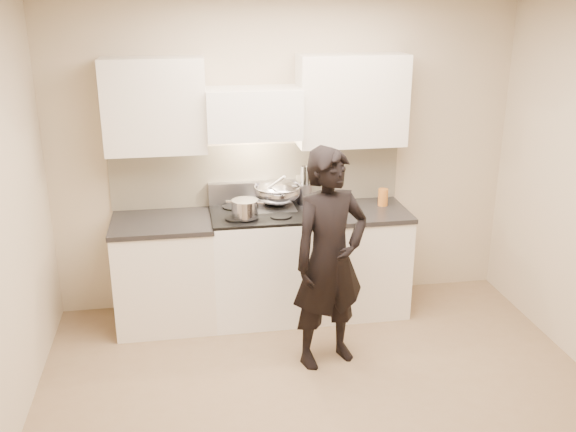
{
  "coord_description": "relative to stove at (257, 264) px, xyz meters",
  "views": [
    {
      "loc": [
        -0.88,
        -3.59,
        2.67
      ],
      "look_at": [
        -0.1,
        1.05,
        1.03
      ],
      "focal_mm": 40.0,
      "sensor_mm": 36.0,
      "label": 1
    }
  ],
  "objects": [
    {
      "name": "utensil_crock",
      "position": [
        0.45,
        0.22,
        0.55
      ],
      "size": [
        0.13,
        0.13,
        0.34
      ],
      "color": "#9E9DA8",
      "rests_on": "counter_right"
    },
    {
      "name": "oil_glass",
      "position": [
        1.11,
        0.07,
        0.52
      ],
      "size": [
        0.09,
        0.09,
        0.15
      ],
      "color": "#BD6C26",
      "rests_on": "counter_right"
    },
    {
      "name": "room_shell",
      "position": [
        0.24,
        -1.05,
        1.12
      ],
      "size": [
        4.04,
        3.54,
        2.7
      ],
      "color": "#C2AE92",
      "rests_on": "ground"
    },
    {
      "name": "ground_plane",
      "position": [
        0.3,
        -1.42,
        -0.47
      ],
      "size": [
        4.0,
        4.0,
        0.0
      ],
      "primitive_type": "plane",
      "color": "#856D51"
    },
    {
      "name": "counter_right",
      "position": [
        0.83,
        0.0,
        -0.01
      ],
      "size": [
        0.92,
        0.67,
        0.92
      ],
      "color": "white",
      "rests_on": "ground"
    },
    {
      "name": "stove",
      "position": [
        0.0,
        0.0,
        0.0
      ],
      "size": [
        0.76,
        0.65,
        0.96
      ],
      "color": "white",
      "rests_on": "ground"
    },
    {
      "name": "wok",
      "position": [
        0.2,
        0.14,
        0.59
      ],
      "size": [
        0.41,
        0.49,
        0.33
      ],
      "color": "#BAB9C6",
      "rests_on": "stove"
    },
    {
      "name": "stock_pot",
      "position": [
        -0.11,
        -0.14,
        0.56
      ],
      "size": [
        0.3,
        0.27,
        0.14
      ],
      "color": "#BAB9C6",
      "rests_on": "stove"
    },
    {
      "name": "spice_jar",
      "position": [
        0.8,
        0.18,
        0.49
      ],
      "size": [
        0.04,
        0.04,
        0.08
      ],
      "color": "#CB6626",
      "rests_on": "counter_right"
    },
    {
      "name": "person",
      "position": [
        0.44,
        -0.82,
        0.36
      ],
      "size": [
        0.71,
        0.58,
        1.67
      ],
      "primitive_type": "imported",
      "rotation": [
        0.0,
        0.0,
        0.33
      ],
      "color": "black",
      "rests_on": "ground"
    },
    {
      "name": "counter_left",
      "position": [
        -0.78,
        0.0,
        -0.01
      ],
      "size": [
        0.82,
        0.67,
        0.92
      ],
      "color": "white",
      "rests_on": "ground"
    }
  ]
}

